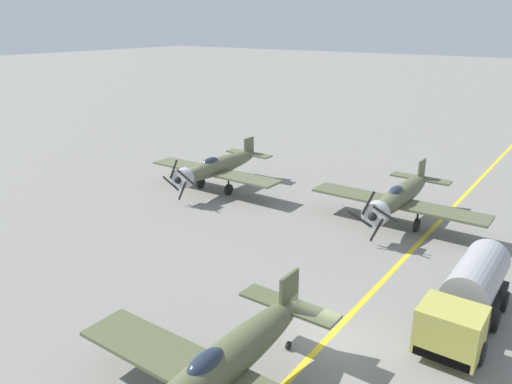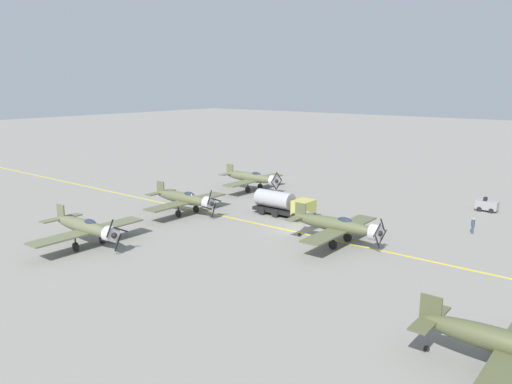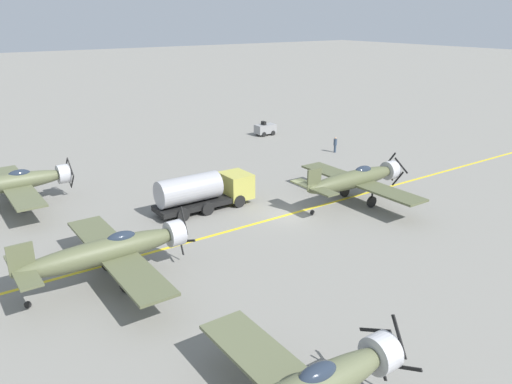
{
  "view_description": "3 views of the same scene",
  "coord_description": "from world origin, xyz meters",
  "px_view_note": "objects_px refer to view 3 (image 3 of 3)",
  "views": [
    {
      "loc": [
        -8.33,
        16.8,
        13.37
      ],
      "look_at": [
        8.28,
        -6.52,
        3.54
      ],
      "focal_mm": 35.0,
      "sensor_mm": 36.0,
      "label": 1
    },
    {
      "loc": [
        43.89,
        29.34,
        15.96
      ],
      "look_at": [
        0.43,
        -5.2,
        3.86
      ],
      "focal_mm": 35.0,
      "sensor_mm": 36.0,
      "label": 2
    },
    {
      "loc": [
        27.66,
        -22.64,
        14.5
      ],
      "look_at": [
        1.25,
        -4.19,
        3.01
      ],
      "focal_mm": 35.0,
      "sensor_mm": 36.0,
      "label": 3
    }
  ],
  "objects_px": {
    "airplane_near_center": "(110,251)",
    "airplane_mid_center": "(356,179)",
    "fuel_tanker": "(205,191)",
    "tow_tractor": "(265,129)",
    "ground_crew_walking": "(335,144)",
    "airplane_near_left": "(10,183)"
  },
  "relations": [
    {
      "from": "airplane_mid_center",
      "to": "ground_crew_walking",
      "type": "distance_m",
      "value": 15.79
    },
    {
      "from": "airplane_near_center",
      "to": "fuel_tanker",
      "type": "bearing_deg",
      "value": 111.72
    },
    {
      "from": "airplane_near_center",
      "to": "airplane_mid_center",
      "type": "xyz_separation_m",
      "value": [
        -1.26,
        20.75,
        0.0
      ]
    },
    {
      "from": "airplane_near_center",
      "to": "ground_crew_walking",
      "type": "height_order",
      "value": "airplane_near_center"
    },
    {
      "from": "fuel_tanker",
      "to": "tow_tractor",
      "type": "xyz_separation_m",
      "value": [
        -18.06,
        18.96,
        -0.72
      ]
    },
    {
      "from": "airplane_near_center",
      "to": "airplane_near_left",
      "type": "height_order",
      "value": "airplane_near_center"
    },
    {
      "from": "airplane_near_center",
      "to": "airplane_near_left",
      "type": "xyz_separation_m",
      "value": [
        -16.1,
        -2.27,
        0.0
      ]
    },
    {
      "from": "airplane_near_center",
      "to": "airplane_near_left",
      "type": "relative_size",
      "value": 1.0
    },
    {
      "from": "airplane_mid_center",
      "to": "airplane_near_left",
      "type": "bearing_deg",
      "value": -134.32
    },
    {
      "from": "airplane_near_left",
      "to": "tow_tractor",
      "type": "relative_size",
      "value": 4.62
    },
    {
      "from": "tow_tractor",
      "to": "ground_crew_walking",
      "type": "height_order",
      "value": "tow_tractor"
    },
    {
      "from": "airplane_mid_center",
      "to": "airplane_near_left",
      "type": "xyz_separation_m",
      "value": [
        -14.83,
        -23.02,
        0.0
      ]
    },
    {
      "from": "tow_tractor",
      "to": "ground_crew_walking",
      "type": "distance_m",
      "value": 11.39
    },
    {
      "from": "tow_tractor",
      "to": "ground_crew_walking",
      "type": "xyz_separation_m",
      "value": [
        11.3,
        1.4,
        0.16
      ]
    },
    {
      "from": "airplane_near_left",
      "to": "ground_crew_walking",
      "type": "bearing_deg",
      "value": 98.66
    },
    {
      "from": "airplane_near_center",
      "to": "ground_crew_walking",
      "type": "bearing_deg",
      "value": 101.15
    },
    {
      "from": "airplane_near_left",
      "to": "tow_tractor",
      "type": "bearing_deg",
      "value": 118.77
    },
    {
      "from": "airplane_near_center",
      "to": "fuel_tanker",
      "type": "height_order",
      "value": "airplane_near_center"
    },
    {
      "from": "ground_crew_walking",
      "to": "tow_tractor",
      "type": "bearing_deg",
      "value": -172.95
    },
    {
      "from": "airplane_near_left",
      "to": "fuel_tanker",
      "type": "height_order",
      "value": "airplane_near_left"
    },
    {
      "from": "airplane_near_left",
      "to": "fuel_tanker",
      "type": "bearing_deg",
      "value": 66.2
    },
    {
      "from": "airplane_near_left",
      "to": "ground_crew_walking",
      "type": "relative_size",
      "value": 6.9
    }
  ]
}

